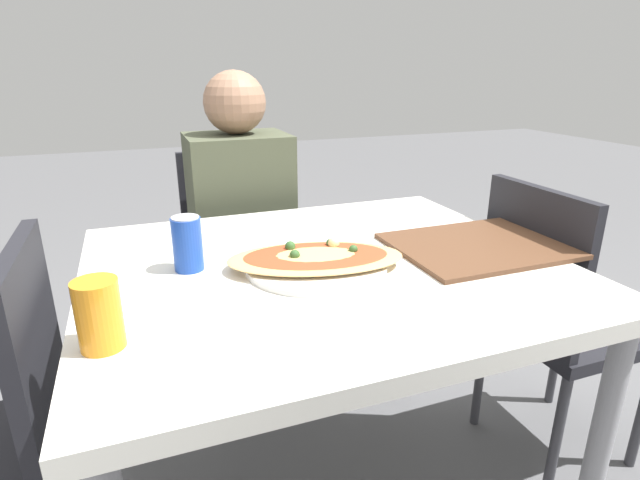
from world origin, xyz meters
name	(u,v)px	position (x,y,z in m)	size (l,w,h in m)	color
dining_table	(325,292)	(0.00, 0.00, 0.69)	(1.09, 0.93, 0.76)	silver
chair_far_seated	(238,254)	(-0.06, 0.80, 0.51)	(0.40, 0.40, 0.90)	black
chair_side_right	(554,312)	(0.73, -0.02, 0.51)	(0.40, 0.40, 0.90)	black
person_seated	(242,213)	(-0.06, 0.68, 0.70)	(0.35, 0.30, 1.19)	#2D2D38
pizza_main	(316,260)	(-0.03, -0.02, 0.78)	(0.44, 0.33, 0.05)	white
soda_can	(187,244)	(-0.31, 0.07, 0.83)	(0.07, 0.07, 0.12)	#1E47B2
drink_glass	(99,315)	(-0.48, -0.22, 0.82)	(0.07, 0.07, 0.12)	orange
serving_tray	(477,246)	(0.40, -0.05, 0.77)	(0.42, 0.33, 0.01)	brown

